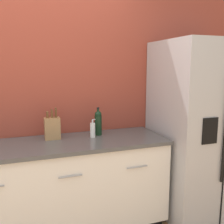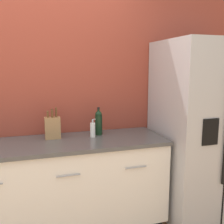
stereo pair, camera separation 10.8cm
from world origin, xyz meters
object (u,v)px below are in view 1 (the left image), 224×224
at_px(refrigerator, 199,129).
at_px(wine_bottle, 98,122).
at_px(soap_dispenser, 93,130).
at_px(knife_block, 52,128).

distance_m(refrigerator, wine_bottle, 1.08).
relative_size(wine_bottle, soap_dispenser, 1.56).
relative_size(refrigerator, wine_bottle, 6.52).
height_order(refrigerator, soap_dispenser, refrigerator).
distance_m(refrigerator, knife_block, 1.53).
bearing_deg(soap_dispenser, refrigerator, -7.25).
relative_size(knife_block, wine_bottle, 1.07).
distance_m(refrigerator, soap_dispenser, 1.15).
xyz_separation_m(refrigerator, knife_block, (-1.51, 0.21, 0.09)).
bearing_deg(knife_block, refrigerator, -7.93).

